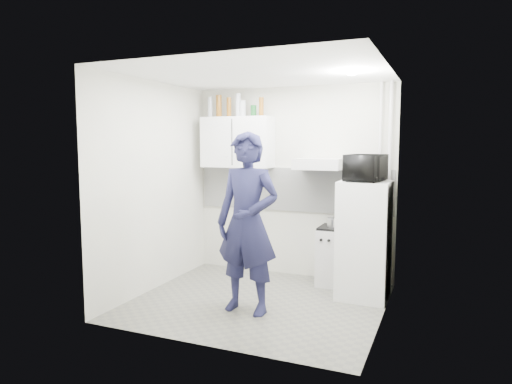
% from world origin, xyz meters
% --- Properties ---
extents(floor, '(2.80, 2.80, 0.00)m').
position_xyz_m(floor, '(0.00, 0.00, 0.00)').
color(floor, '#54534E').
rests_on(floor, ground).
extents(ceiling, '(2.80, 2.80, 0.00)m').
position_xyz_m(ceiling, '(0.00, 0.00, 2.60)').
color(ceiling, white).
rests_on(ceiling, wall_back).
extents(wall_back, '(2.80, 0.00, 2.80)m').
position_xyz_m(wall_back, '(0.00, 1.25, 1.30)').
color(wall_back, beige).
rests_on(wall_back, floor).
extents(wall_left, '(0.00, 2.60, 2.60)m').
position_xyz_m(wall_left, '(-1.40, 0.00, 1.30)').
color(wall_left, beige).
rests_on(wall_left, floor).
extents(wall_right, '(0.00, 2.60, 2.60)m').
position_xyz_m(wall_right, '(1.40, 0.00, 1.30)').
color(wall_right, beige).
rests_on(wall_right, floor).
extents(person, '(0.74, 0.51, 1.96)m').
position_xyz_m(person, '(0.01, -0.31, 0.98)').
color(person, '#19193A').
rests_on(person, floor).
extents(stove, '(0.46, 0.46, 0.74)m').
position_xyz_m(stove, '(0.70, 1.00, 0.37)').
color(stove, silver).
rests_on(stove, floor).
extents(fridge, '(0.58, 0.58, 1.40)m').
position_xyz_m(fridge, '(1.10, 0.63, 0.70)').
color(fridge, white).
rests_on(fridge, floor).
extents(stove_top, '(0.44, 0.44, 0.03)m').
position_xyz_m(stove_top, '(0.70, 1.00, 0.75)').
color(stove_top, black).
rests_on(stove_top, stove).
extents(saucepan, '(0.20, 0.20, 0.11)m').
position_xyz_m(saucepan, '(0.66, 1.01, 0.82)').
color(saucepan, silver).
rests_on(saucepan, stove_top).
extents(microwave, '(0.60, 0.44, 0.31)m').
position_xyz_m(microwave, '(1.10, 0.63, 1.55)').
color(microwave, black).
rests_on(microwave, fridge).
extents(bottle_a, '(0.07, 0.07, 0.29)m').
position_xyz_m(bottle_a, '(-1.18, 1.07, 2.34)').
color(bottle_a, '#B2B7BC').
rests_on(bottle_a, upper_cabinet).
extents(bottle_b, '(0.08, 0.08, 0.31)m').
position_xyz_m(bottle_b, '(-1.04, 1.07, 2.35)').
color(bottle_b, brown).
rests_on(bottle_b, upper_cabinet).
extents(bottle_c, '(0.07, 0.07, 0.27)m').
position_xyz_m(bottle_c, '(-0.88, 1.07, 2.34)').
color(bottle_c, brown).
rests_on(bottle_c, upper_cabinet).
extents(bottle_d, '(0.07, 0.07, 0.32)m').
position_xyz_m(bottle_d, '(-0.74, 1.07, 2.36)').
color(bottle_d, '#B2B7BC').
rests_on(bottle_d, upper_cabinet).
extents(canister_a, '(0.09, 0.09, 0.22)m').
position_xyz_m(canister_a, '(-0.67, 1.07, 2.31)').
color(canister_a, '#B2B7BC').
rests_on(canister_a, upper_cabinet).
extents(canister_b, '(0.08, 0.08, 0.15)m').
position_xyz_m(canister_b, '(-0.51, 1.07, 2.28)').
color(canister_b, '#144C1E').
rests_on(canister_b, upper_cabinet).
extents(bottle_e, '(0.06, 0.06, 0.26)m').
position_xyz_m(bottle_e, '(-0.39, 1.07, 2.33)').
color(bottle_e, brown).
rests_on(bottle_e, upper_cabinet).
extents(upper_cabinet, '(1.00, 0.35, 0.70)m').
position_xyz_m(upper_cabinet, '(-0.75, 1.07, 1.85)').
color(upper_cabinet, white).
rests_on(upper_cabinet, wall_back).
extents(range_hood, '(0.60, 0.50, 0.14)m').
position_xyz_m(range_hood, '(0.45, 1.00, 1.57)').
color(range_hood, silver).
rests_on(range_hood, wall_back).
extents(backsplash, '(2.74, 0.03, 0.60)m').
position_xyz_m(backsplash, '(0.00, 1.24, 1.20)').
color(backsplash, white).
rests_on(backsplash, wall_back).
extents(pipe_a, '(0.05, 0.05, 2.60)m').
position_xyz_m(pipe_a, '(1.30, 1.17, 1.30)').
color(pipe_a, silver).
rests_on(pipe_a, floor).
extents(pipe_b, '(0.04, 0.04, 2.60)m').
position_xyz_m(pipe_b, '(1.18, 1.17, 1.30)').
color(pipe_b, silver).
rests_on(pipe_b, floor).
extents(ceiling_spot_fixture, '(0.10, 0.10, 0.02)m').
position_xyz_m(ceiling_spot_fixture, '(1.00, 0.20, 2.57)').
color(ceiling_spot_fixture, white).
rests_on(ceiling_spot_fixture, ceiling).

